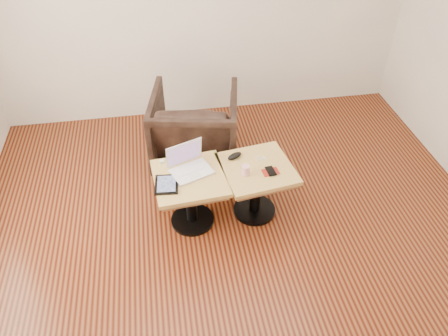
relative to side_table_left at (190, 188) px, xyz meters
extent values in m
cube|color=#3B1109|center=(0.35, -0.44, -0.39)|extent=(4.50, 4.50, 0.01)
cylinder|color=black|center=(0.00, 0.00, -0.38)|extent=(0.38, 0.38, 0.03)
cylinder|color=black|center=(0.00, 0.00, -0.13)|extent=(0.09, 0.09, 0.46)
cube|color=brown|center=(0.00, 0.00, 0.07)|extent=(0.57, 0.57, 0.04)
cube|color=#AA8845|center=(0.00, 0.00, 0.11)|extent=(0.62, 0.62, 0.04)
cylinder|color=black|center=(0.57, 0.03, -0.38)|extent=(0.38, 0.38, 0.03)
cylinder|color=black|center=(0.57, 0.03, -0.13)|extent=(0.09, 0.09, 0.46)
cube|color=brown|center=(0.57, 0.03, 0.07)|extent=(0.60, 0.60, 0.04)
cube|color=#AA8845|center=(0.57, 0.03, 0.11)|extent=(0.66, 0.66, 0.04)
cube|color=white|center=(0.02, 0.04, 0.14)|extent=(0.38, 0.32, 0.02)
cube|color=silver|center=(0.01, 0.08, 0.15)|extent=(0.28, 0.20, 0.00)
cube|color=silver|center=(0.05, -0.01, 0.15)|extent=(0.10, 0.09, 0.00)
cube|color=white|center=(-0.02, 0.16, 0.25)|extent=(0.31, 0.14, 0.21)
cube|color=maroon|center=(-0.02, 0.16, 0.25)|extent=(0.27, 0.12, 0.18)
cube|color=black|center=(-0.19, -0.08, 0.14)|extent=(0.20, 0.24, 0.02)
cube|color=#191E38|center=(-0.19, -0.08, 0.15)|extent=(0.16, 0.20, 0.00)
cube|color=white|center=(-0.21, 0.21, 0.14)|extent=(0.04, 0.04, 0.02)
ellipsoid|color=black|center=(0.41, 0.18, 0.15)|extent=(0.15, 0.12, 0.04)
cylinder|color=pink|center=(0.45, -0.05, 0.18)|extent=(0.09, 0.09, 0.09)
sphere|color=white|center=(0.63, 0.12, 0.14)|extent=(0.02, 0.02, 0.02)
sphere|color=white|center=(0.65, 0.14, 0.14)|extent=(0.02, 0.02, 0.02)
sphere|color=white|center=(0.61, 0.14, 0.14)|extent=(0.02, 0.02, 0.02)
sphere|color=white|center=(0.66, 0.11, 0.14)|extent=(0.02, 0.02, 0.02)
sphere|color=white|center=(0.60, 0.10, 0.14)|extent=(0.02, 0.02, 0.02)
cylinder|color=white|center=(0.63, 0.12, 0.13)|extent=(0.08, 0.05, 0.00)
cube|color=maroon|center=(0.66, -0.06, 0.13)|extent=(0.14, 0.11, 0.01)
cube|color=black|center=(0.66, -0.06, 0.14)|extent=(0.08, 0.13, 0.01)
imported|color=black|center=(0.14, 0.88, -0.01)|extent=(0.96, 0.98, 0.77)
camera|label=1|loc=(-0.16, -2.67, 2.47)|focal=35.00mm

